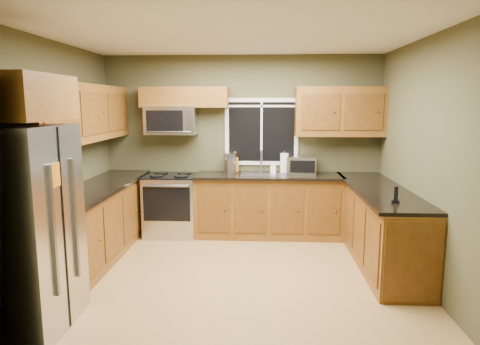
# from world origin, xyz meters

# --- Properties ---
(floor) EXTENTS (4.20, 4.20, 0.00)m
(floor) POSITION_xyz_m (0.00, 0.00, 0.00)
(floor) COLOR #A17C47
(floor) RESTS_ON ground
(ceiling) EXTENTS (4.20, 4.20, 0.00)m
(ceiling) POSITION_xyz_m (0.00, 0.00, 2.70)
(ceiling) COLOR white
(ceiling) RESTS_ON back_wall
(back_wall) EXTENTS (4.20, 0.00, 4.20)m
(back_wall) POSITION_xyz_m (0.00, 1.80, 1.35)
(back_wall) COLOR #464429
(back_wall) RESTS_ON ground
(front_wall) EXTENTS (4.20, 0.00, 4.20)m
(front_wall) POSITION_xyz_m (0.00, -1.80, 1.35)
(front_wall) COLOR #464429
(front_wall) RESTS_ON ground
(left_wall) EXTENTS (0.00, 3.60, 3.60)m
(left_wall) POSITION_xyz_m (-2.10, 0.00, 1.35)
(left_wall) COLOR #464429
(left_wall) RESTS_ON ground
(right_wall) EXTENTS (0.00, 3.60, 3.60)m
(right_wall) POSITION_xyz_m (2.10, 0.00, 1.35)
(right_wall) COLOR #464429
(right_wall) RESTS_ON ground
(window) EXTENTS (1.12, 0.03, 1.02)m
(window) POSITION_xyz_m (0.30, 1.78, 1.55)
(window) COLOR white
(window) RESTS_ON back_wall
(base_cabinets_left) EXTENTS (0.60, 2.65, 0.90)m
(base_cabinets_left) POSITION_xyz_m (-1.80, 0.48, 0.45)
(base_cabinets_left) COLOR brown
(base_cabinets_left) RESTS_ON ground
(countertop_left) EXTENTS (0.65, 2.65, 0.04)m
(countertop_left) POSITION_xyz_m (-1.78, 0.48, 0.92)
(countertop_left) COLOR black
(countertop_left) RESTS_ON base_cabinets_left
(base_cabinets_back) EXTENTS (2.17, 0.60, 0.90)m
(base_cabinets_back) POSITION_xyz_m (0.42, 1.50, 0.45)
(base_cabinets_back) COLOR brown
(base_cabinets_back) RESTS_ON ground
(countertop_back) EXTENTS (2.17, 0.65, 0.04)m
(countertop_back) POSITION_xyz_m (0.42, 1.48, 0.92)
(countertop_back) COLOR black
(countertop_back) RESTS_ON base_cabinets_back
(base_cabinets_peninsula) EXTENTS (0.60, 2.52, 0.90)m
(base_cabinets_peninsula) POSITION_xyz_m (1.80, 0.54, 0.45)
(base_cabinets_peninsula) COLOR brown
(base_cabinets_peninsula) RESTS_ON ground
(countertop_peninsula) EXTENTS (0.65, 2.50, 0.04)m
(countertop_peninsula) POSITION_xyz_m (1.78, 0.55, 0.92)
(countertop_peninsula) COLOR black
(countertop_peninsula) RESTS_ON base_cabinets_peninsula
(upper_cabinets_left) EXTENTS (0.33, 2.65, 0.72)m
(upper_cabinets_left) POSITION_xyz_m (-1.94, 0.48, 1.86)
(upper_cabinets_left) COLOR brown
(upper_cabinets_left) RESTS_ON left_wall
(upper_cabinets_back_left) EXTENTS (1.30, 0.33, 0.30)m
(upper_cabinets_back_left) POSITION_xyz_m (-0.85, 1.64, 2.07)
(upper_cabinets_back_left) COLOR brown
(upper_cabinets_back_left) RESTS_ON back_wall
(upper_cabinets_back_right) EXTENTS (1.30, 0.33, 0.72)m
(upper_cabinets_back_right) POSITION_xyz_m (1.45, 1.64, 1.86)
(upper_cabinets_back_right) COLOR brown
(upper_cabinets_back_right) RESTS_ON back_wall
(upper_cabinet_over_fridge) EXTENTS (0.72, 0.90, 0.38)m
(upper_cabinet_over_fridge) POSITION_xyz_m (-1.74, -1.30, 2.03)
(upper_cabinet_over_fridge) COLOR brown
(upper_cabinet_over_fridge) RESTS_ON left_wall
(refrigerator) EXTENTS (0.74, 0.90, 1.80)m
(refrigerator) POSITION_xyz_m (-1.74, -1.30, 0.90)
(refrigerator) COLOR #B7B7BC
(refrigerator) RESTS_ON ground
(range) EXTENTS (0.76, 0.69, 0.94)m
(range) POSITION_xyz_m (-1.05, 1.47, 0.47)
(range) COLOR #B7B7BC
(range) RESTS_ON ground
(microwave) EXTENTS (0.76, 0.41, 0.42)m
(microwave) POSITION_xyz_m (-1.05, 1.61, 1.73)
(microwave) COLOR #B7B7BC
(microwave) RESTS_ON back_wall
(sink) EXTENTS (0.60, 0.42, 0.36)m
(sink) POSITION_xyz_m (0.30, 1.49, 0.95)
(sink) COLOR slate
(sink) RESTS_ON countertop_back
(toaster_oven) EXTENTS (0.45, 0.36, 0.26)m
(toaster_oven) POSITION_xyz_m (0.90, 1.56, 1.07)
(toaster_oven) COLOR #B7B7BC
(toaster_oven) RESTS_ON countertop_back
(coffee_maker) EXTENTS (0.20, 0.25, 0.29)m
(coffee_maker) POSITION_xyz_m (-0.16, 1.64, 1.08)
(coffee_maker) COLOR slate
(coffee_maker) RESTS_ON countertop_back
(kettle) EXTENTS (0.16, 0.16, 0.27)m
(kettle) POSITION_xyz_m (-0.17, 1.53, 1.06)
(kettle) COLOR #B7B7BC
(kettle) RESTS_ON countertop_back
(paper_towel_roll) EXTENTS (0.14, 0.14, 0.32)m
(paper_towel_roll) POSITION_xyz_m (0.65, 1.68, 1.09)
(paper_towel_roll) COLOR white
(paper_towel_roll) RESTS_ON countertop_back
(soap_bottle_a) EXTENTS (0.13, 0.13, 0.31)m
(soap_bottle_a) POSITION_xyz_m (-0.10, 1.66, 1.10)
(soap_bottle_a) COLOR orange
(soap_bottle_a) RESTS_ON countertop_back
(soap_bottle_b) EXTENTS (0.09, 0.09, 0.17)m
(soap_bottle_b) POSITION_xyz_m (0.48, 1.56, 1.03)
(soap_bottle_b) COLOR white
(soap_bottle_b) RESTS_ON countertop_back
(cordless_phone) EXTENTS (0.10, 0.10, 0.18)m
(cordless_phone) POSITION_xyz_m (1.73, -0.28, 0.99)
(cordless_phone) COLOR black
(cordless_phone) RESTS_ON countertop_peninsula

